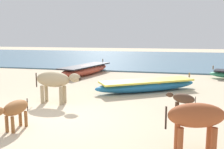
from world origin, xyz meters
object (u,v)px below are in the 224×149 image
Objects in this scene: fishing_boat_4 at (147,85)px; calf_far_dark at (183,99)px; fishing_boat_0 at (86,69)px; cow_second_adult_dun at (55,81)px; cow_adult_rust at (199,117)px; calf_near_brown at (15,109)px.

calf_far_dark is (1.26, -2.63, 0.16)m from fishing_boat_4.
cow_second_adult_dun is (1.11, -6.08, 0.46)m from fishing_boat_0.
cow_second_adult_dun is at bearing 134.97° from cow_adult_rust.
fishing_boat_0 is 1.11× the size of fishing_boat_4.
cow_second_adult_dun reaches higher than cow_adult_rust.
calf_far_dark is (5.14, -6.20, 0.11)m from fishing_boat_0.
fishing_boat_4 is 3.84× the size of calf_near_brown.
fishing_boat_4 is at bearing 158.46° from calf_near_brown.
cow_second_adult_dun is (-0.17, 2.39, 0.26)m from calf_near_brown.
fishing_boat_0 reaches higher than calf_far_dark.
cow_adult_rust is (1.46, -5.10, 0.44)m from fishing_boat_4.
calf_near_brown is at bearing 163.62° from cow_adult_rust.
calf_near_brown is at bearing 54.20° from calf_far_dark.
cow_second_adult_dun is (-4.03, 0.12, 0.34)m from calf_far_dark.
fishing_boat_0 is 5.41× the size of calf_far_dark.
cow_second_adult_dun reaches higher than calf_near_brown.
calf_near_brown is (1.28, -8.47, 0.20)m from fishing_boat_0.
fishing_boat_4 reaches higher than calf_far_dark.
fishing_boat_4 is at bearing 92.38° from cow_adult_rust.
fishing_boat_0 reaches higher than calf_near_brown.
cow_adult_rust is at bearing 118.32° from calf_far_dark.
calf_far_dark is (3.86, 2.27, -0.09)m from calf_near_brown.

